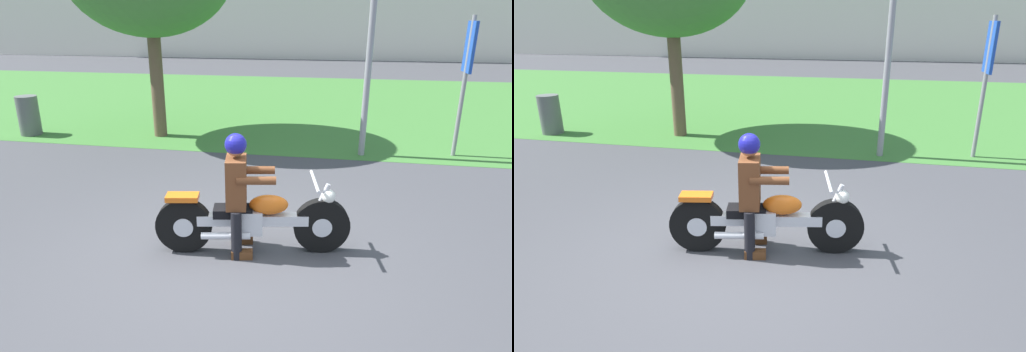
# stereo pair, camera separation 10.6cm
# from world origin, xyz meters

# --- Properties ---
(ground) EXTENTS (120.00, 120.00, 0.00)m
(ground) POSITION_xyz_m (0.00, 0.00, 0.00)
(ground) COLOR #424247
(grass_verge) EXTENTS (60.00, 12.00, 0.01)m
(grass_verge) POSITION_xyz_m (0.00, 9.97, 0.00)
(grass_verge) COLOR #3D7533
(grass_verge) RESTS_ON ground
(motorcycle_lead) EXTENTS (2.19, 0.74, 0.88)m
(motorcycle_lead) POSITION_xyz_m (0.23, 0.24, 0.39)
(motorcycle_lead) COLOR black
(motorcycle_lead) RESTS_ON ground
(rider_lead) EXTENTS (0.60, 0.53, 1.40)m
(rider_lead) POSITION_xyz_m (0.07, 0.21, 0.82)
(rider_lead) COLOR black
(rider_lead) RESTS_ON ground
(trash_can) EXTENTS (0.47, 0.47, 0.89)m
(trash_can) POSITION_xyz_m (-5.85, 4.58, 0.45)
(trash_can) COLOR #595E5B
(trash_can) RESTS_ON ground
(sign_banner) EXTENTS (0.08, 0.60, 2.60)m
(sign_banner) POSITION_xyz_m (3.37, 4.64, 1.72)
(sign_banner) COLOR gray
(sign_banner) RESTS_ON ground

